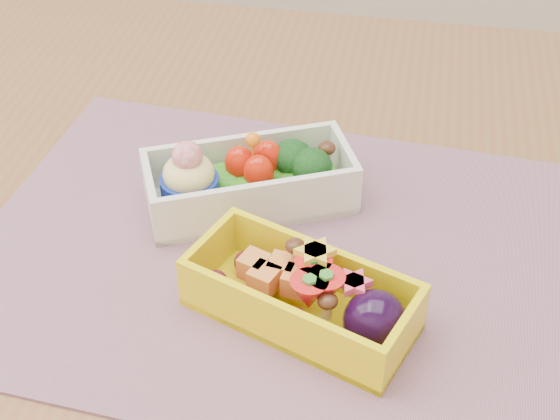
% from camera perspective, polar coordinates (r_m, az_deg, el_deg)
% --- Properties ---
extents(table, '(1.20, 0.80, 0.75)m').
position_cam_1_polar(table, '(0.71, -3.06, -7.23)').
color(table, brown).
rests_on(table, ground).
extents(placemat, '(0.48, 0.38, 0.00)m').
position_cam_1_polar(placemat, '(0.62, -0.77, -2.96)').
color(placemat, gray).
rests_on(placemat, table).
extents(bento_white, '(0.18, 0.14, 0.07)m').
position_cam_1_polar(bento_white, '(0.65, -2.25, 2.12)').
color(bento_white, silver).
rests_on(bento_white, placemat).
extents(bento_yellow, '(0.17, 0.12, 0.05)m').
position_cam_1_polar(bento_yellow, '(0.55, 1.84, -6.12)').
color(bento_yellow, yellow).
rests_on(bento_yellow, placemat).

